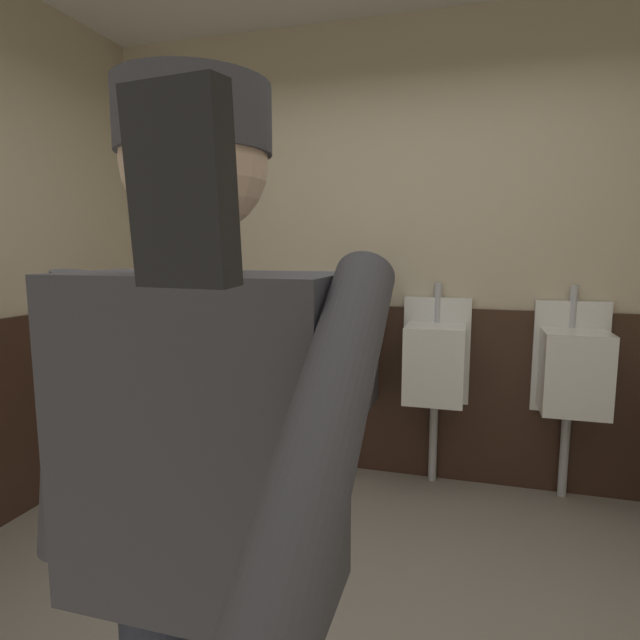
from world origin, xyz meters
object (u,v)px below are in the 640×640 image
Objects in this scene: urinal_left at (314,355)px; cell_phone at (181,187)px; person at (204,496)px; urinal_right at (573,370)px; soap_dispenser at (216,275)px; urinal_middle at (435,362)px.

cell_phone reaches higher than urinal_left.
cell_phone is at bearing -61.17° from person.
urinal_right is 11.27× the size of cell_phone.
urinal_right is 6.89× the size of soap_dispenser.
cell_phone is (0.28, -0.50, 0.46)m from person.
urinal_middle is at bearing -4.60° from soap_dispenser.
soap_dispenser reaches higher than urinal_left.
soap_dispenser is at bearing 170.75° from urinal_left.
urinal_right is at bearing 0.00° from urinal_middle.
urinal_right is at bearing 0.00° from urinal_left.
urinal_right is (0.75, 0.00, 0.00)m from urinal_middle.
person reaches higher than cell_phone.
person is at bearing -113.41° from urinal_right.
urinal_left is 1.00× the size of urinal_middle.
urinal_middle is 1.00× the size of urinal_right.
urinal_middle is 1.57m from soap_dispenser.
urinal_right is 0.73× the size of person.
urinal_left is 3.01m from cell_phone.
urinal_left is 11.27× the size of cell_phone.
urinal_middle is 0.73× the size of person.
person reaches higher than urinal_middle.
urinal_left is at bearing 180.00° from urinal_middle.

